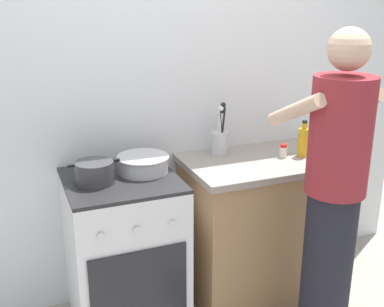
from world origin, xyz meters
The scene contains 9 objects.
back_wall centered at (0.20, 0.50, 1.25)m, with size 3.20×0.10×2.50m.
countertop centered at (0.55, 0.15, 0.45)m, with size 1.00×0.60×0.90m.
stove_range centered at (-0.35, 0.15, 0.45)m, with size 0.60×0.62×0.90m.
pot centered at (-0.49, 0.13, 0.96)m, with size 0.27×0.20×0.12m.
mixing_bowl centered at (-0.21, 0.20, 0.95)m, with size 0.29×0.29×0.10m.
utensil_crock centered at (0.32, 0.33, 0.99)m, with size 0.10×0.10×0.32m.
spice_bottle centered at (0.65, 0.13, 0.94)m, with size 0.04×0.04×0.08m.
oil_bottle centered at (0.77, 0.10, 0.99)m, with size 0.07×0.07×0.22m.
person centered at (0.60, -0.43, 0.86)m, with size 0.41×0.50×1.70m.
Camera 1 is at (-0.88, -2.19, 1.82)m, focal length 44.31 mm.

